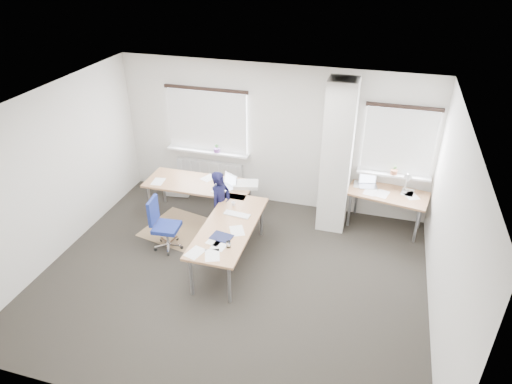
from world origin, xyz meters
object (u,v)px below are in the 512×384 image
(desk_main, at_px, (216,204))
(person, at_px, (221,204))
(desk_side, at_px, (388,195))
(task_chair, at_px, (166,235))

(desk_main, bearing_deg, person, 63.83)
(desk_main, height_order, desk_side, desk_side)
(desk_main, distance_m, desk_side, 3.10)
(desk_side, relative_size, task_chair, 1.56)
(person, bearing_deg, task_chair, 146.02)
(desk_main, xyz_separation_m, person, (0.05, 0.11, -0.06))
(desk_side, distance_m, person, 3.01)
(task_chair, distance_m, person, 1.09)
(person, bearing_deg, desk_main, 170.95)
(desk_main, xyz_separation_m, task_chair, (-0.74, -0.54, -0.42))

